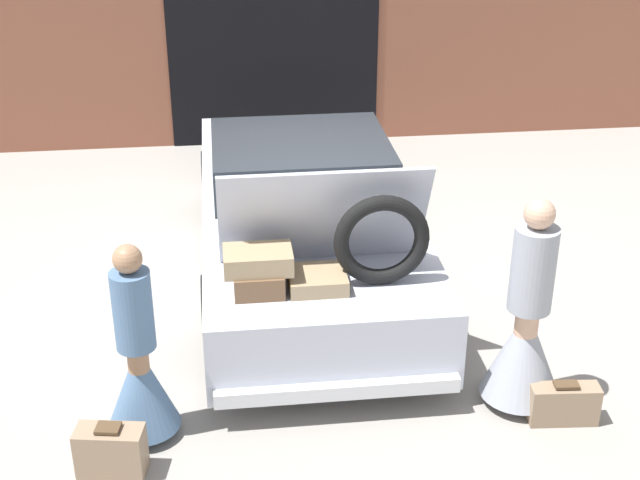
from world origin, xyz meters
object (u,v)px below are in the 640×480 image
(suitcase_beside_left_person, at_px, (111,451))
(car, at_px, (304,216))
(suitcase_beside_right_person, at_px, (564,404))
(person_left, at_px, (139,370))
(person_right, at_px, (525,334))

(suitcase_beside_left_person, bearing_deg, car, 59.97)
(suitcase_beside_right_person, bearing_deg, person_left, 175.61)
(car, xyz_separation_m, person_right, (1.44, -2.37, 0.02))
(person_left, distance_m, suitcase_beside_left_person, 0.60)
(car, relative_size, suitcase_beside_right_person, 9.30)
(suitcase_beside_left_person, relative_size, suitcase_beside_right_person, 0.95)
(suitcase_beside_right_person, bearing_deg, suitcase_beside_left_person, -176.82)
(person_left, xyz_separation_m, suitcase_beside_right_person, (3.14, -0.24, -0.40))
(person_right, relative_size, suitcase_beside_right_person, 3.26)
(person_right, relative_size, suitcase_beside_left_person, 3.44)
(person_right, distance_m, suitcase_beside_right_person, 0.60)
(car, xyz_separation_m, suitcase_beside_right_person, (1.69, -2.66, -0.44))
(car, height_order, person_left, car)
(car, xyz_separation_m, person_left, (-1.44, -2.42, -0.04))
(person_right, xyz_separation_m, suitcase_beside_right_person, (0.25, -0.29, -0.46))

